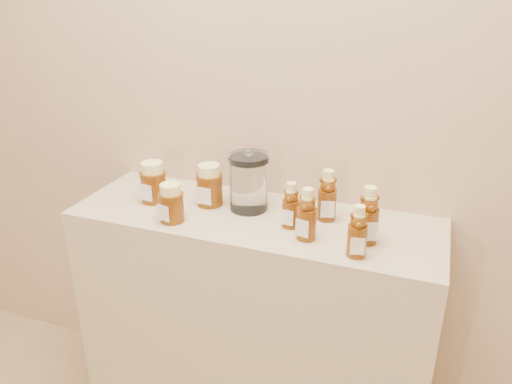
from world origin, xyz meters
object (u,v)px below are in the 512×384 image
at_px(bear_bottle_back_left, 291,202).
at_px(bear_bottle_front_left, 307,211).
at_px(display_table, 254,328).
at_px(glass_canister, 249,180).
at_px(honey_jar_left, 153,182).

distance_m(bear_bottle_back_left, bear_bottle_front_left, 0.09).
xyz_separation_m(display_table, glass_canister, (-0.03, 0.05, 0.55)).
bearing_deg(glass_canister, bear_bottle_front_left, -29.71).
xyz_separation_m(bear_bottle_front_left, glass_canister, (-0.23, 0.13, 0.01)).
height_order(honey_jar_left, glass_canister, glass_canister).
xyz_separation_m(bear_bottle_back_left, glass_canister, (-0.17, 0.07, 0.02)).
bearing_deg(honey_jar_left, bear_bottle_front_left, 0.29).
height_order(bear_bottle_back_left, bear_bottle_front_left, bear_bottle_front_left).
bearing_deg(glass_canister, display_table, -53.91).
xyz_separation_m(honey_jar_left, glass_canister, (0.33, 0.06, 0.03)).
distance_m(bear_bottle_front_left, honey_jar_left, 0.56).
height_order(bear_bottle_front_left, honey_jar_left, bear_bottle_front_left).
relative_size(bear_bottle_back_left, honey_jar_left, 1.17).
relative_size(display_table, bear_bottle_front_left, 6.64).
height_order(bear_bottle_back_left, glass_canister, glass_canister).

